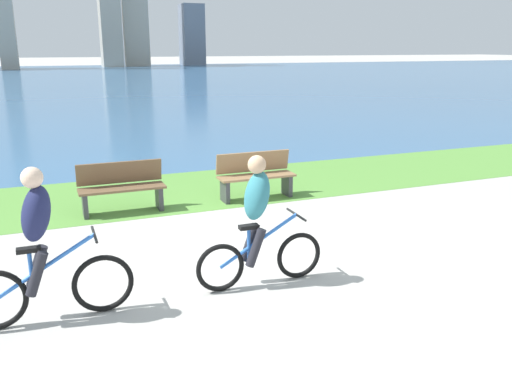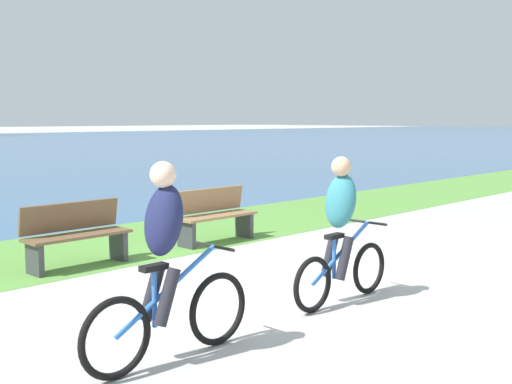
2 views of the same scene
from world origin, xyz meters
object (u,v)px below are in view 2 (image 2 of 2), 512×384
(cyclist_lead, at_px, (341,230))
(bench_near_path, at_px, (214,215))
(bench_far_along_path, at_px, (76,235))
(cyclist_trailing, at_px, (166,265))

(cyclist_lead, height_order, bench_near_path, cyclist_lead)
(cyclist_lead, xyz_separation_m, bench_far_along_path, (-1.11, 3.71, -0.38))
(cyclist_trailing, bearing_deg, bench_far_along_path, 70.31)
(cyclist_lead, distance_m, bench_far_along_path, 3.89)
(cyclist_trailing, bearing_deg, bench_near_path, 43.39)
(cyclist_lead, relative_size, bench_near_path, 1.11)
(bench_near_path, bearing_deg, cyclist_lead, -111.42)
(cyclist_trailing, xyz_separation_m, bench_near_path, (3.88, 3.67, -0.39))
(cyclist_lead, bearing_deg, cyclist_trailing, 180.00)
(bench_near_path, bearing_deg, cyclist_trailing, -136.61)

